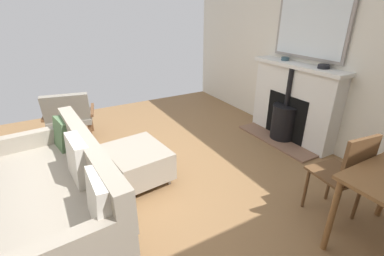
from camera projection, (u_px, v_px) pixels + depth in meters
The scene contains 10 objects.
ground_plane at pixel (125, 189), 3.05m from camera, with size 5.60×5.59×0.01m, color olive.
wall_left at pixel (314, 44), 3.73m from camera, with size 0.12×5.59×2.80m, color beige.
fireplace at pixel (291, 106), 4.02m from camera, with size 0.58×1.47×1.14m.
mirror_over_mantel at pixel (311, 26), 3.61m from camera, with size 0.04×1.14×0.87m.
mantel_bowl_near at pixel (285, 59), 3.99m from camera, with size 0.12×0.12×0.05m.
mantel_bowl_far at pixel (324, 66), 3.47m from camera, with size 0.15×0.15×0.05m.
sofa at pixel (56, 193), 2.42m from camera, with size 1.07×1.97×0.84m.
ottoman at pixel (137, 161), 3.11m from camera, with size 0.69×0.78×0.41m.
armchair_accent at pixel (69, 115), 3.91m from camera, with size 0.77×0.71×0.80m.
dining_chair_near_fireplace at pixel (346, 171), 2.41m from camera, with size 0.45×0.45×0.91m.
Camera 1 is at (0.57, 2.55, 1.88)m, focal length 25.31 mm.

